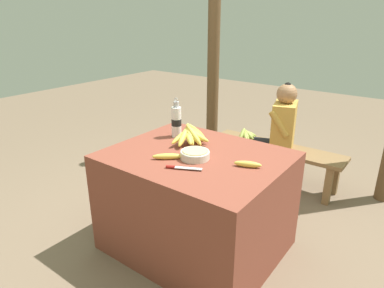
{
  "coord_description": "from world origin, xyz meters",
  "views": [
    {
      "loc": [
        1.25,
        -1.73,
        1.64
      ],
      "look_at": [
        -0.08,
        0.05,
        0.78
      ],
      "focal_mm": 32.0,
      "sensor_mm": 36.0,
      "label": 1
    }
  ],
  "objects_px": {
    "serving_bowl": "(195,154)",
    "loose_banana_side": "(248,164)",
    "banana_bunch_ripe": "(191,134)",
    "seated_vendor": "(278,129)",
    "water_bottle": "(176,121)",
    "loose_banana_front": "(168,156)",
    "knife": "(179,167)",
    "banana_bunch_green": "(247,134)",
    "support_post_near": "(214,43)",
    "wooden_bench": "(276,153)"
  },
  "relations": [
    {
      "from": "knife",
      "to": "banana_bunch_green",
      "type": "bearing_deg",
      "value": 76.2
    },
    {
      "from": "loose_banana_front",
      "to": "banana_bunch_ripe",
      "type": "bearing_deg",
      "value": 98.09
    },
    {
      "from": "water_bottle",
      "to": "seated_vendor",
      "type": "relative_size",
      "value": 0.29
    },
    {
      "from": "loose_banana_front",
      "to": "seated_vendor",
      "type": "relative_size",
      "value": 0.17
    },
    {
      "from": "water_bottle",
      "to": "support_post_near",
      "type": "distance_m",
      "value": 1.6
    },
    {
      "from": "seated_vendor",
      "to": "water_bottle",
      "type": "bearing_deg",
      "value": 53.93
    },
    {
      "from": "serving_bowl",
      "to": "knife",
      "type": "distance_m",
      "value": 0.19
    },
    {
      "from": "knife",
      "to": "banana_bunch_green",
      "type": "relative_size",
      "value": 0.72
    },
    {
      "from": "banana_bunch_ripe",
      "to": "water_bottle",
      "type": "relative_size",
      "value": 1.12
    },
    {
      "from": "banana_bunch_ripe",
      "to": "serving_bowl",
      "type": "xyz_separation_m",
      "value": [
        0.18,
        -0.2,
        -0.04
      ]
    },
    {
      "from": "seated_vendor",
      "to": "loose_banana_side",
      "type": "bearing_deg",
      "value": 88.09
    },
    {
      "from": "water_bottle",
      "to": "loose_banana_front",
      "type": "relative_size",
      "value": 1.68
    },
    {
      "from": "loose_banana_front",
      "to": "knife",
      "type": "xyz_separation_m",
      "value": [
        0.15,
        -0.07,
        -0.01
      ]
    },
    {
      "from": "knife",
      "to": "serving_bowl",
      "type": "bearing_deg",
      "value": 68.67
    },
    {
      "from": "banana_bunch_green",
      "to": "support_post_near",
      "type": "relative_size",
      "value": 0.11
    },
    {
      "from": "banana_bunch_green",
      "to": "support_post_near",
      "type": "xyz_separation_m",
      "value": [
        -0.63,
        0.3,
        0.87
      ]
    },
    {
      "from": "water_bottle",
      "to": "knife",
      "type": "distance_m",
      "value": 0.6
    },
    {
      "from": "knife",
      "to": "support_post_near",
      "type": "distance_m",
      "value": 2.18
    },
    {
      "from": "water_bottle",
      "to": "loose_banana_side",
      "type": "distance_m",
      "value": 0.73
    },
    {
      "from": "banana_bunch_ripe",
      "to": "banana_bunch_green",
      "type": "distance_m",
      "value": 1.23
    },
    {
      "from": "banana_bunch_green",
      "to": "water_bottle",
      "type": "bearing_deg",
      "value": -91.47
    },
    {
      "from": "support_post_near",
      "to": "loose_banana_front",
      "type": "bearing_deg",
      "value": -65.05
    },
    {
      "from": "banana_bunch_ripe",
      "to": "banana_bunch_green",
      "type": "relative_size",
      "value": 1.16
    },
    {
      "from": "loose_banana_front",
      "to": "banana_bunch_green",
      "type": "height_order",
      "value": "loose_banana_front"
    },
    {
      "from": "banana_bunch_ripe",
      "to": "seated_vendor",
      "type": "xyz_separation_m",
      "value": [
        0.2,
        1.13,
        -0.22
      ]
    },
    {
      "from": "knife",
      "to": "seated_vendor",
      "type": "distance_m",
      "value": 1.53
    },
    {
      "from": "wooden_bench",
      "to": "support_post_near",
      "type": "xyz_separation_m",
      "value": [
        -0.96,
        0.29,
        1.0
      ]
    },
    {
      "from": "water_bottle",
      "to": "knife",
      "type": "bearing_deg",
      "value": -49.61
    },
    {
      "from": "wooden_bench",
      "to": "knife",
      "type": "bearing_deg",
      "value": -89.3
    },
    {
      "from": "loose_banana_front",
      "to": "knife",
      "type": "relative_size",
      "value": 0.86
    },
    {
      "from": "water_bottle",
      "to": "wooden_bench",
      "type": "bearing_deg",
      "value": 72.05
    },
    {
      "from": "serving_bowl",
      "to": "loose_banana_side",
      "type": "distance_m",
      "value": 0.35
    },
    {
      "from": "serving_bowl",
      "to": "loose_banana_side",
      "type": "relative_size",
      "value": 1.12
    },
    {
      "from": "support_post_near",
      "to": "banana_bunch_ripe",
      "type": "bearing_deg",
      "value": -61.85
    },
    {
      "from": "loose_banana_front",
      "to": "water_bottle",
      "type": "bearing_deg",
      "value": 121.61
    },
    {
      "from": "water_bottle",
      "to": "knife",
      "type": "xyz_separation_m",
      "value": [
        0.38,
        -0.45,
        -0.11
      ]
    },
    {
      "from": "knife",
      "to": "seated_vendor",
      "type": "relative_size",
      "value": 0.2
    },
    {
      "from": "serving_bowl",
      "to": "seated_vendor",
      "type": "relative_size",
      "value": 0.19
    },
    {
      "from": "serving_bowl",
      "to": "seated_vendor",
      "type": "bearing_deg",
      "value": 89.16
    },
    {
      "from": "banana_bunch_ripe",
      "to": "loose_banana_front",
      "type": "bearing_deg",
      "value": -81.91
    },
    {
      "from": "serving_bowl",
      "to": "loose_banana_front",
      "type": "relative_size",
      "value": 1.07
    },
    {
      "from": "banana_bunch_ripe",
      "to": "banana_bunch_green",
      "type": "height_order",
      "value": "banana_bunch_ripe"
    },
    {
      "from": "knife",
      "to": "banana_bunch_green",
      "type": "height_order",
      "value": "knife"
    },
    {
      "from": "loose_banana_side",
      "to": "wooden_bench",
      "type": "distance_m",
      "value": 1.41
    },
    {
      "from": "banana_bunch_ripe",
      "to": "banana_bunch_green",
      "type": "xyz_separation_m",
      "value": [
        -0.16,
        1.17,
        -0.36
      ]
    },
    {
      "from": "serving_bowl",
      "to": "banana_bunch_green",
      "type": "bearing_deg",
      "value": 103.77
    },
    {
      "from": "loose_banana_side",
      "to": "banana_bunch_green",
      "type": "height_order",
      "value": "loose_banana_side"
    },
    {
      "from": "loose_banana_side",
      "to": "banana_bunch_green",
      "type": "bearing_deg",
      "value": 117.83
    },
    {
      "from": "knife",
      "to": "support_post_near",
      "type": "relative_size",
      "value": 0.08
    },
    {
      "from": "serving_bowl",
      "to": "loose_banana_side",
      "type": "xyz_separation_m",
      "value": [
        0.34,
        0.09,
        -0.01
      ]
    }
  ]
}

